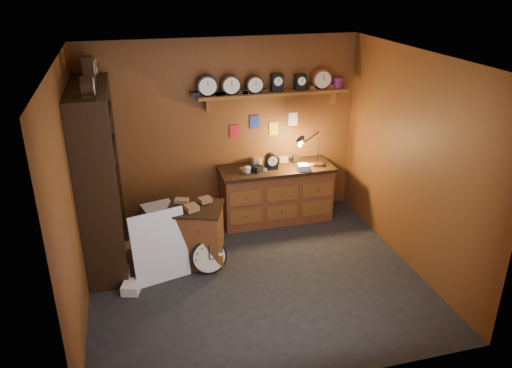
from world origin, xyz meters
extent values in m
plane|color=black|center=(0.00, 0.00, 0.00)|extent=(4.00, 4.00, 0.00)
cube|color=brown|center=(0.00, 1.80, 1.35)|extent=(4.00, 0.02, 2.70)
cube|color=brown|center=(0.00, -1.80, 1.35)|extent=(4.00, 0.02, 2.70)
cube|color=brown|center=(-2.00, 0.00, 1.35)|extent=(0.02, 3.60, 2.70)
cube|color=brown|center=(2.00, 0.00, 1.35)|extent=(0.02, 3.60, 2.70)
cube|color=beige|center=(0.00, 0.00, 2.70)|extent=(4.00, 3.60, 0.02)
cube|color=brown|center=(0.70, 1.65, 1.92)|extent=(2.20, 0.30, 0.04)
cube|color=brown|center=(-0.25, 1.72, 1.80)|extent=(0.04, 0.16, 0.20)
cube|color=brown|center=(1.65, 1.72, 1.80)|extent=(0.04, 0.16, 0.20)
cylinder|color=#B21419|center=(1.68, 1.65, 2.02)|extent=(0.16, 0.16, 0.15)
cube|color=maroon|center=(0.15, 1.79, 1.35)|extent=(0.14, 0.01, 0.20)
cube|color=navy|center=(0.45, 1.79, 1.47)|extent=(0.14, 0.01, 0.20)
cube|color=gold|center=(0.75, 1.79, 1.35)|extent=(0.14, 0.01, 0.20)
cube|color=silver|center=(1.05, 1.79, 1.47)|extent=(0.14, 0.01, 0.20)
cube|color=black|center=(-1.98, 0.98, 1.15)|extent=(0.03, 1.60, 2.30)
cube|color=black|center=(-1.75, 0.20, 1.15)|extent=(0.45, 0.03, 2.30)
cube|color=black|center=(-1.75, 1.76, 1.15)|extent=(0.45, 0.03, 2.30)
cube|color=black|center=(-1.75, 0.98, 0.05)|extent=(0.43, 1.54, 0.03)
cube|color=black|center=(-1.75, 0.98, 0.55)|extent=(0.43, 1.54, 0.03)
cube|color=black|center=(-1.75, 0.98, 1.00)|extent=(0.43, 1.54, 0.03)
cube|color=black|center=(-1.75, 0.98, 1.45)|extent=(0.43, 1.54, 0.03)
cube|color=black|center=(-1.75, 0.98, 1.90)|extent=(0.43, 1.54, 0.03)
cube|color=black|center=(-1.75, 0.98, 2.28)|extent=(0.43, 1.54, 0.03)
cube|color=brown|center=(0.71, 1.48, 0.40)|extent=(1.64, 0.60, 0.80)
cube|color=black|center=(0.71, 1.48, 0.82)|extent=(1.70, 0.66, 0.05)
cube|color=brown|center=(0.71, 1.18, 0.40)|extent=(1.56, 0.02, 0.52)
cylinder|color=black|center=(1.33, 1.43, 0.86)|extent=(0.12, 0.12, 0.02)
cylinder|color=black|center=(1.33, 1.43, 1.05)|extent=(0.02, 0.02, 0.38)
cylinder|color=black|center=(1.21, 1.40, 1.29)|extent=(0.27, 0.09, 0.14)
cone|color=black|center=(1.07, 1.37, 1.25)|extent=(0.18, 0.14, 0.18)
cube|color=brown|center=(-0.64, 0.58, 0.38)|extent=(0.78, 0.72, 0.75)
cube|color=black|center=(-0.64, 0.58, 0.77)|extent=(0.84, 0.77, 0.03)
cube|color=brown|center=(-0.64, 0.31, 0.38)|extent=(0.56, 0.21, 0.64)
cylinder|color=black|center=(-0.54, 0.29, 0.22)|extent=(0.46, 0.15, 0.46)
cylinder|color=beige|center=(-0.54, 0.25, 0.23)|extent=(0.40, 0.09, 0.40)
cube|color=black|center=(-0.54, 0.24, 0.29)|extent=(0.01, 0.04, 0.15)
cube|color=black|center=(-0.49, 0.24, 0.20)|extent=(0.10, 0.01, 0.01)
cube|color=silver|center=(-1.13, 0.30, 0.00)|extent=(0.71, 0.35, 0.91)
cube|color=silver|center=(-1.04, 1.40, 0.23)|extent=(0.53, 0.53, 0.45)
cube|color=black|center=(-1.04, 1.17, 0.23)|extent=(0.36, 0.11, 0.36)
cube|color=#8E5F3E|center=(-1.65, 0.33, 0.08)|extent=(0.28, 0.23, 0.17)
cube|color=white|center=(-1.51, 0.10, 0.06)|extent=(0.26, 0.29, 0.12)
cube|color=#8E5F3E|center=(-1.50, 0.90, 0.09)|extent=(0.32, 0.30, 0.19)
camera|label=1|loc=(-1.36, -5.07, 3.55)|focal=35.00mm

